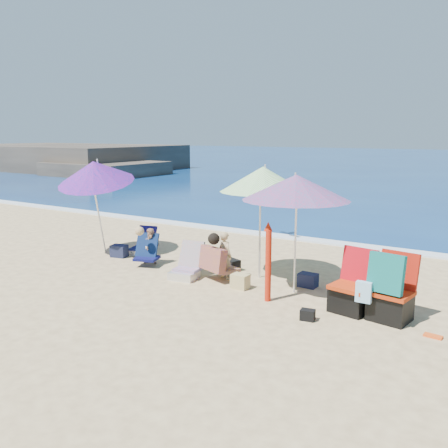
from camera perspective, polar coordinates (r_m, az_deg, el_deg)
The scene contains 19 objects.
ground at distance 8.74m, azimuth -1.84°, elevation -8.35°, with size 120.00×120.00×0.00m.
foam at distance 13.12m, azimuth 10.70°, elevation -1.93°, with size 120.00×0.50×0.04m.
headland at distance 41.59m, azimuth -18.22°, elevation 7.09°, with size 20.50×11.50×2.60m.
umbrella_turquoise at distance 8.48m, azimuth 8.58°, elevation 4.33°, with size 2.49×2.49×2.19m.
umbrella_striped at distance 9.39m, azimuth 4.67°, elevation 5.35°, with size 2.04×2.04×2.27m.
umbrella_blue at distance 11.53m, azimuth -15.14°, elevation 6.01°, with size 2.27×2.31×2.42m.
furled_umbrella at distance 8.22m, azimuth 5.29°, elevation -4.07°, with size 0.18×0.19×1.39m.
chair_navy at distance 11.64m, azimuth -9.47°, elevation -2.73°, with size 0.61×0.71×0.65m.
chair_rainbow at distance 9.67m, azimuth -4.48°, elevation -5.32°, with size 0.58×0.75×0.70m.
camp_chair_left at distance 8.10m, azimuth 14.95°, elevation -7.98°, with size 0.69×0.73×1.03m.
camp_chair_right at distance 7.86m, azimuth 19.11°, elevation -8.09°, with size 0.81×0.72×1.11m.
person_center at distance 9.45m, azimuth -0.48°, elevation -3.91°, with size 0.77×0.77×0.96m.
person_left at distance 10.68m, azimuth -8.81°, elevation -2.65°, with size 0.66×0.69×0.90m.
bag_navy_a at distance 11.51m, azimuth -12.38°, elevation -3.15°, with size 0.41×0.33×0.28m.
bag_black_a at distance 10.16m, azimuth 0.96°, elevation -4.90°, with size 0.38×0.34×0.24m.
bag_tan at distance 9.01m, azimuth 1.95°, elevation -6.84°, with size 0.33×0.24×0.27m.
bag_navy_b at distance 9.24m, azimuth 9.96°, elevation -6.61°, with size 0.35×0.26×0.26m.
bag_black_b at distance 7.67m, azimuth 9.93°, elevation -10.62°, with size 0.24×0.19×0.17m.
orange_item at distance 7.61m, azimuth 23.66°, elevation -12.15°, with size 0.26×0.14×0.03m.
Camera 1 is at (4.62, -6.84, 2.86)m, focal length 38.36 mm.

